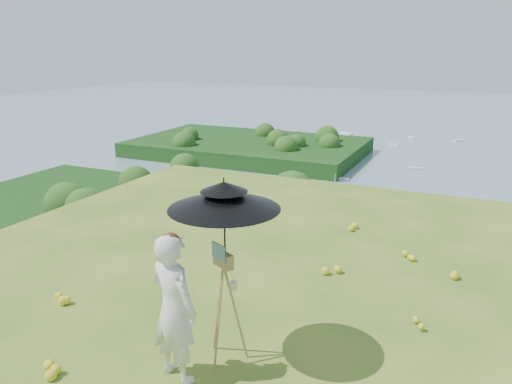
% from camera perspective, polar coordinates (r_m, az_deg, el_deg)
% --- Properties ---
extents(ground, '(14.00, 14.00, 0.00)m').
position_cam_1_polar(ground, '(6.90, 7.98, -14.70)').
color(ground, '#3B671D').
rests_on(ground, ground).
extents(shoreline_tier, '(170.00, 28.00, 8.00)m').
position_cam_1_polar(shoreline_tier, '(89.89, 21.36, -11.01)').
color(shoreline_tier, '#73685C').
rests_on(shoreline_tier, bay_water).
extents(bay_water, '(700.00, 700.00, 0.00)m').
position_cam_1_polar(bay_water, '(248.56, 24.08, 6.21)').
color(bay_water, slate).
rests_on(bay_water, ground).
extents(peninsula, '(90.00, 60.00, 12.00)m').
position_cam_1_polar(peninsula, '(180.98, -0.88, 5.94)').
color(peninsula, '#10390F').
rests_on(peninsula, bay_water).
extents(slope_trees, '(110.00, 50.00, 6.00)m').
position_cam_1_polar(slope_trees, '(44.76, 20.53, -9.28)').
color(slope_trees, '#1E4D17').
rests_on(slope_trees, forest_slope).
extents(harbor_town, '(110.00, 22.00, 5.00)m').
position_cam_1_polar(harbor_town, '(87.22, 21.80, -7.19)').
color(harbor_town, silver).
rests_on(harbor_town, shoreline_tier).
extents(moored_boats, '(140.00, 140.00, 0.70)m').
position_cam_1_polar(moored_boats, '(171.39, 19.30, 2.85)').
color(moored_boats, white).
rests_on(moored_boats, bay_water).
extents(wildflowers, '(10.00, 10.50, 0.12)m').
position_cam_1_polar(wildflowers, '(7.08, 8.60, -13.31)').
color(wildflowers, yellow).
rests_on(wildflowers, ground).
extents(painter, '(0.71, 0.57, 1.70)m').
position_cam_1_polar(painter, '(5.53, -9.37, -12.97)').
color(painter, white).
rests_on(painter, ground).
extents(field_easel, '(0.75, 0.75, 1.47)m').
position_cam_1_polar(field_easel, '(5.82, -3.68, -12.50)').
color(field_easel, '#A27944').
rests_on(field_easel, ground).
extents(sun_umbrella, '(1.55, 1.55, 0.99)m').
position_cam_1_polar(sun_umbrella, '(5.44, -3.62, -3.40)').
color(sun_umbrella, black).
rests_on(sun_umbrella, field_easel).
extents(painter_cap, '(0.25, 0.28, 0.10)m').
position_cam_1_polar(painter_cap, '(5.19, -9.78, -5.19)').
color(painter_cap, '#CE7172').
rests_on(painter_cap, painter).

